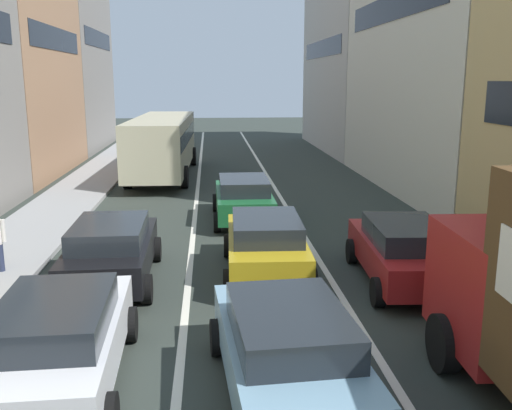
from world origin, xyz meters
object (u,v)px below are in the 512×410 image
at_px(sedan_right_lane_behind_truck, 404,250).
at_px(wagon_left_lane_second, 58,340).
at_px(hatchback_centre_lane_third, 266,244).
at_px(coupe_centre_lane_fourth, 243,198).
at_px(sedan_centre_lane_second, 287,348).
at_px(sedan_left_lane_third, 111,250).
at_px(bus_mid_queue_primary, 163,141).

bearing_deg(sedan_right_lane_behind_truck, wagon_left_lane_second, 124.29).
height_order(hatchback_centre_lane_third, coupe_centre_lane_fourth, same).
height_order(hatchback_centre_lane_third, sedan_right_lane_behind_truck, same).
xyz_separation_m(sedan_centre_lane_second, wagon_left_lane_second, (-3.46, 0.57, 0.00)).
xyz_separation_m(sedan_left_lane_third, coupe_centre_lane_fourth, (3.44, 5.70, 0.00)).
xyz_separation_m(sedan_centre_lane_second, sedan_right_lane_behind_truck, (3.38, 4.67, 0.00)).
relative_size(coupe_centre_lane_fourth, bus_mid_queue_primary, 0.41).
bearing_deg(coupe_centre_lane_fourth, sedan_centre_lane_second, 179.83).
relative_size(sedan_left_lane_third, coupe_centre_lane_fourth, 1.01).
xyz_separation_m(coupe_centre_lane_fourth, bus_mid_queue_primary, (-3.39, 9.33, 0.96)).
bearing_deg(sedan_right_lane_behind_truck, coupe_centre_lane_fourth, 31.45).
height_order(sedan_centre_lane_second, sedan_left_lane_third, same).
distance_m(wagon_left_lane_second, sedan_left_lane_third, 4.72).
bearing_deg(coupe_centre_lane_fourth, sedan_left_lane_third, 148.76).
xyz_separation_m(sedan_centre_lane_second, coupe_centre_lane_fourth, (0.02, 10.99, 0.00)).
bearing_deg(bus_mid_queue_primary, coupe_centre_lane_fourth, -158.42).
relative_size(hatchback_centre_lane_third, coupe_centre_lane_fourth, 1.01).
xyz_separation_m(coupe_centre_lane_fourth, sedan_right_lane_behind_truck, (3.37, -6.32, 0.00)).
bearing_deg(wagon_left_lane_second, sedan_centre_lane_second, -101.32).
relative_size(sedan_centre_lane_second, bus_mid_queue_primary, 0.42).
height_order(sedan_left_lane_third, coupe_centre_lane_fourth, same).
height_order(sedan_left_lane_third, sedan_right_lane_behind_truck, same).
distance_m(hatchback_centre_lane_third, bus_mid_queue_primary, 15.30).
bearing_deg(sedan_left_lane_third, coupe_centre_lane_fourth, -32.18).
distance_m(sedan_centre_lane_second, coupe_centre_lane_fourth, 10.99).
bearing_deg(sedan_centre_lane_second, sedan_left_lane_third, 29.01).
xyz_separation_m(wagon_left_lane_second, bus_mid_queue_primary, (0.08, 19.75, 0.96)).
distance_m(wagon_left_lane_second, hatchback_centre_lane_third, 6.14).
xyz_separation_m(hatchback_centre_lane_third, sedan_left_lane_third, (-3.65, -0.19, 0.00)).
distance_m(sedan_left_lane_third, bus_mid_queue_primary, 15.06).
distance_m(sedan_right_lane_behind_truck, bus_mid_queue_primary, 17.07).
bearing_deg(hatchback_centre_lane_third, wagon_left_lane_second, 144.93).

